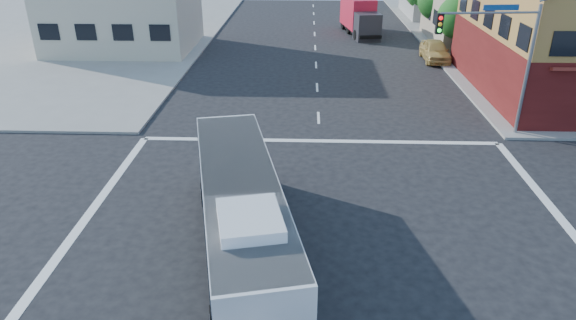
{
  "coord_description": "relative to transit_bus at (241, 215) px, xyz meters",
  "views": [
    {
      "loc": [
        -0.76,
        -15.85,
        10.97
      ],
      "look_at": [
        -1.44,
        2.57,
        2.15
      ],
      "focal_mm": 32.0,
      "sensor_mm": 36.0,
      "label": 1
    }
  ],
  "objects": [
    {
      "name": "building_west",
      "position": [
        -14.1,
        30.86,
        2.3
      ],
      "size": [
        12.06,
        10.06,
        8.0
      ],
      "color": "beige",
      "rests_on": "ground"
    },
    {
      "name": "box_truck",
      "position": [
        7.45,
        37.98,
        0.01
      ],
      "size": [
        3.59,
        8.13,
        3.53
      ],
      "rotation": [
        0.0,
        0.0,
        0.17
      ],
      "color": "#29282E",
      "rests_on": "ground"
    },
    {
      "name": "signal_mast_ne",
      "position": [
        12.0,
        11.5,
        3.28
      ],
      "size": [
        7.91,
        1.13,
        8.07
      ],
      "color": "gray",
      "rests_on": "ground"
    },
    {
      "name": "transit_bus",
      "position": [
        0.0,
        0.0,
        0.0
      ],
      "size": [
        5.04,
        12.01,
        3.48
      ],
      "rotation": [
        0.0,
        0.0,
        0.22
      ],
      "color": "black",
      "rests_on": "ground"
    },
    {
      "name": "parked_car",
      "position": [
        12.78,
        27.66,
        -0.86
      ],
      "size": [
        2.08,
        4.96,
        1.68
      ],
      "primitive_type": "imported",
      "rotation": [
        0.0,
        0.0,
        -0.02
      ],
      "color": "tan",
      "rests_on": "ground"
    },
    {
      "name": "ground",
      "position": [
        2.92,
        0.88,
        -1.7
      ],
      "size": [
        120.0,
        120.0,
        0.0
      ],
      "primitive_type": "plane",
      "color": "black",
      "rests_on": "ground"
    },
    {
      "name": "street_tree_a",
      "position": [
        14.82,
        28.8,
        1.89
      ],
      "size": [
        3.6,
        3.6,
        5.53
      ],
      "color": "#372114",
      "rests_on": "ground"
    }
  ]
}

